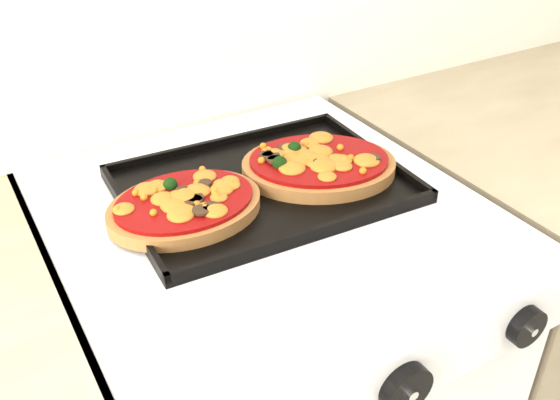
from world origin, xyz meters
TOP-DOWN VIEW (x-y plane):
  - control_panel at (-0.02, 1.39)m, footprint 0.60×0.02m
  - knob_center at (-0.02, 1.37)m, footprint 0.06×0.02m
  - knob_right at (0.17, 1.37)m, footprint 0.05×0.02m
  - baking_tray at (0.00, 1.74)m, footprint 0.42×0.32m
  - pizza_left at (-0.13, 1.72)m, footprint 0.22×0.17m
  - pizza_right at (0.09, 1.72)m, footprint 0.29×0.26m

SIDE VIEW (x-z plane):
  - control_panel at x=-0.02m, z-range 0.81..0.90m
  - knob_center at x=-0.02m, z-range 0.82..0.89m
  - knob_right at x=0.17m, z-range 0.83..0.88m
  - baking_tray at x=0.00m, z-range 0.91..0.93m
  - pizza_left at x=-0.13m, z-range 0.92..0.95m
  - pizza_right at x=0.09m, z-range 0.92..0.95m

